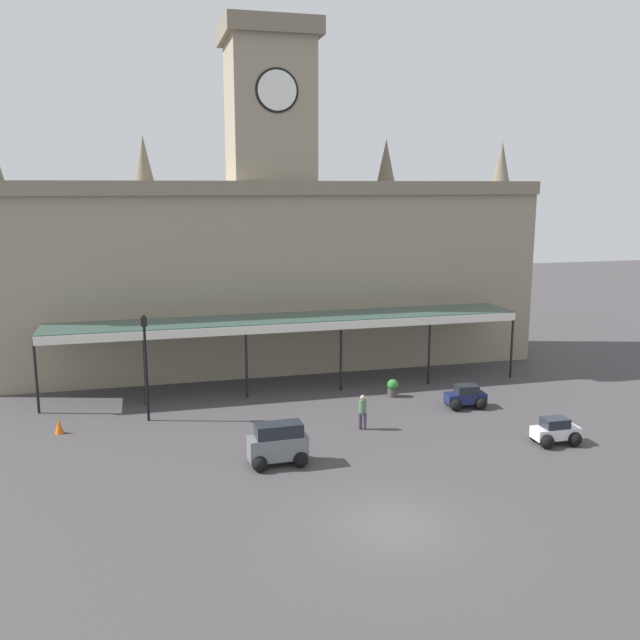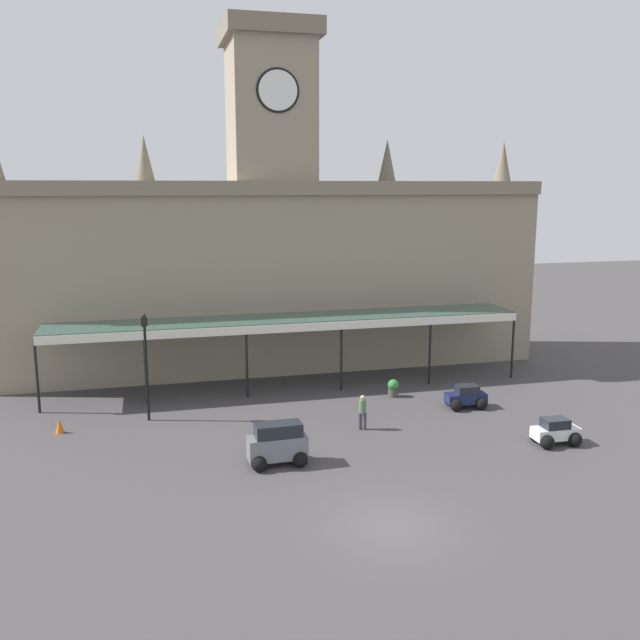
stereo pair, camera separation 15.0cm
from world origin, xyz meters
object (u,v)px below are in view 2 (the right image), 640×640
car_grey_van (277,446)px  car_navy_sedan (466,398)px  victorian_lamppost (146,356)px  traffic_cone (59,426)px  car_white_sedan (555,433)px  planter_near_kerb (393,388)px  pedestrian_beside_cars (363,411)px

car_grey_van → car_navy_sedan: car_grey_van is taller
victorian_lamppost → traffic_cone: size_ratio=7.49×
car_white_sedan → car_grey_van: bearing=176.4°
traffic_cone → planter_near_kerb: planter_near_kerb is taller
car_grey_van → car_navy_sedan: (10.77, 4.89, -0.30)m
car_grey_van → pedestrian_beside_cars: bearing=33.9°
car_white_sedan → traffic_cone: (-21.40, 6.88, -0.15)m
planter_near_kerb → traffic_cone: bearing=-175.0°
car_grey_van → car_white_sedan: bearing=-3.6°
car_white_sedan → planter_near_kerb: car_white_sedan is taller
car_grey_van → car_white_sedan: (12.32, -0.77, -0.30)m
car_white_sedan → victorian_lamppost: victorian_lamppost is taller
car_grey_van → planter_near_kerb: car_grey_van is taller
car_white_sedan → pedestrian_beside_cars: bearing=153.2°
traffic_cone → victorian_lamppost: bearing=11.1°
car_navy_sedan → pedestrian_beside_cars: size_ratio=1.26×
car_navy_sedan → victorian_lamppost: size_ratio=0.40×
pedestrian_beside_cars → planter_near_kerb: 5.51m
car_white_sedan → traffic_cone: size_ratio=2.94×
car_white_sedan → planter_near_kerb: bearing=118.4°
pedestrian_beside_cars → victorian_lamppost: size_ratio=0.32×
pedestrian_beside_cars → victorian_lamppost: victorian_lamppost is taller
car_white_sedan → planter_near_kerb: size_ratio=2.16×
traffic_cone → planter_near_kerb: bearing=5.0°
car_white_sedan → victorian_lamppost: size_ratio=0.39×
car_white_sedan → traffic_cone: 22.48m
car_grey_van → pedestrian_beside_cars: car_grey_van is taller
car_navy_sedan → car_white_sedan: same height
traffic_cone → pedestrian_beside_cars: bearing=-12.3°
traffic_cone → car_grey_van: bearing=-33.9°
car_white_sedan → car_navy_sedan: bearing=105.3°
car_grey_van → pedestrian_beside_cars: size_ratio=1.45×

